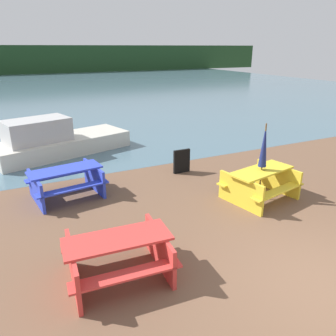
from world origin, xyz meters
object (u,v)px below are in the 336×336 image
(picnic_table_yellow, at_px, (260,182))
(boat, at_px, (56,141))
(umbrella_navy, at_px, (264,146))
(signboard, at_px, (182,161))
(picnic_table_red, at_px, (118,253))
(picnic_table_blue, at_px, (66,180))

(picnic_table_yellow, xyz_separation_m, boat, (-4.20, 6.25, 0.03))
(picnic_table_yellow, bearing_deg, boat, 123.93)
(umbrella_navy, bearing_deg, signboard, 110.04)
(picnic_table_yellow, distance_m, umbrella_navy, 0.95)
(picnic_table_red, xyz_separation_m, picnic_table_yellow, (4.26, 1.40, 0.01))
(picnic_table_red, xyz_separation_m, picnic_table_blue, (-0.24, 3.70, 0.01))
(signboard, bearing_deg, picnic_table_blue, -175.88)
(picnic_table_red, xyz_separation_m, signboard, (3.33, 3.96, -0.09))
(umbrella_navy, distance_m, signboard, 2.92)
(picnic_table_red, bearing_deg, picnic_table_blue, 93.64)
(picnic_table_yellow, bearing_deg, umbrella_navy, 0.00)
(picnic_table_blue, bearing_deg, signboard, 4.12)
(picnic_table_blue, bearing_deg, boat, 85.73)
(picnic_table_red, relative_size, picnic_table_yellow, 0.92)
(boat, relative_size, signboard, 6.87)
(picnic_table_yellow, distance_m, signboard, 2.72)
(signboard, bearing_deg, boat, 131.55)
(picnic_table_blue, xyz_separation_m, boat, (0.29, 3.95, 0.03))
(signboard, bearing_deg, picnic_table_red, -130.09)
(picnic_table_red, distance_m, umbrella_navy, 4.59)
(signboard, bearing_deg, umbrella_navy, -69.96)
(boat, bearing_deg, picnic_table_red, -106.35)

